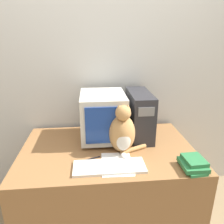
% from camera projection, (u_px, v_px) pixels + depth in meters
% --- Properties ---
extents(wall_back, '(7.00, 0.05, 2.50)m').
position_uv_depth(wall_back, '(103.00, 69.00, 2.01)').
color(wall_back, silver).
rests_on(wall_back, ground_plane).
extents(desk, '(1.35, 0.87, 0.71)m').
position_uv_depth(desk, '(108.00, 185.00, 1.85)').
color(desk, olive).
rests_on(desk, ground_plane).
extents(crt_monitor, '(0.36, 0.44, 0.39)m').
position_uv_depth(crt_monitor, '(103.00, 116.00, 1.82)').
color(crt_monitor, beige).
rests_on(crt_monitor, desk).
extents(computer_tower, '(0.18, 0.46, 0.39)m').
position_uv_depth(computer_tower, '(139.00, 115.00, 1.87)').
color(computer_tower, '#28282D').
rests_on(computer_tower, desk).
extents(keyboard, '(0.48, 0.18, 0.02)m').
position_uv_depth(keyboard, '(109.00, 167.00, 1.46)').
color(keyboard, silver).
rests_on(keyboard, desk).
extents(cat, '(0.30, 0.25, 0.38)m').
position_uv_depth(cat, '(122.00, 132.00, 1.62)').
color(cat, '#B7844C').
rests_on(cat, desk).
extents(book_stack, '(0.16, 0.20, 0.07)m').
position_uv_depth(book_stack, '(193.00, 164.00, 1.45)').
color(book_stack, '#28703D').
rests_on(book_stack, desk).
extents(pen, '(0.14, 0.06, 0.01)m').
position_uv_depth(pen, '(91.00, 159.00, 1.56)').
color(pen, black).
rests_on(pen, desk).
extents(paper_sheet, '(0.22, 0.30, 0.00)m').
position_uv_depth(paper_sheet, '(117.00, 164.00, 1.51)').
color(paper_sheet, white).
rests_on(paper_sheet, desk).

